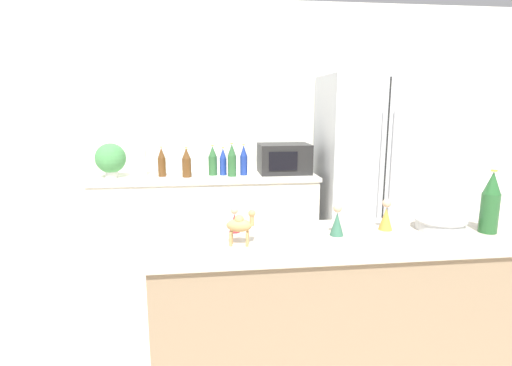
{
  "coord_description": "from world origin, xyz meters",
  "views": [
    {
      "loc": [
        -0.53,
        -1.32,
        1.57
      ],
      "look_at": [
        -0.19,
        1.43,
        1.02
      ],
      "focal_mm": 28.0,
      "sensor_mm": 36.0,
      "label": 1
    }
  ],
  "objects_px": {
    "refrigerator": "(369,173)",
    "camel_figurine": "(240,225)",
    "back_bottle_1": "(244,160)",
    "wine_bottle": "(490,203)",
    "potted_plant": "(111,159)",
    "back_bottle_2": "(162,162)",
    "wise_man_figurine_purple": "(386,217)",
    "paper_towel_roll": "(140,161)",
    "back_bottle_3": "(187,163)",
    "back_bottle_5": "(187,163)",
    "fruit_bowl": "(440,223)",
    "wise_man_figurine_blue": "(337,222)",
    "back_bottle_6": "(232,160)",
    "back_bottle_0": "(213,161)",
    "microwave": "(284,159)",
    "wise_man_figurine_crimson": "(235,221)",
    "back_bottle_4": "(223,162)"
  },
  "relations": [
    {
      "from": "refrigerator",
      "to": "camel_figurine",
      "type": "bearing_deg",
      "value": -126.21
    },
    {
      "from": "back_bottle_1",
      "to": "wine_bottle",
      "type": "height_order",
      "value": "wine_bottle"
    },
    {
      "from": "potted_plant",
      "to": "back_bottle_2",
      "type": "distance_m",
      "value": 0.45
    },
    {
      "from": "potted_plant",
      "to": "wise_man_figurine_purple",
      "type": "distance_m",
      "value": 2.54
    },
    {
      "from": "paper_towel_roll",
      "to": "potted_plant",
      "type": "bearing_deg",
      "value": -166.33
    },
    {
      "from": "back_bottle_3",
      "to": "back_bottle_5",
      "type": "bearing_deg",
      "value": 91.82
    },
    {
      "from": "potted_plant",
      "to": "back_bottle_3",
      "type": "distance_m",
      "value": 0.68
    },
    {
      "from": "fruit_bowl",
      "to": "wise_man_figurine_blue",
      "type": "height_order",
      "value": "wise_man_figurine_blue"
    },
    {
      "from": "back_bottle_2",
      "to": "wine_bottle",
      "type": "height_order",
      "value": "wine_bottle"
    },
    {
      "from": "back_bottle_5",
      "to": "wise_man_figurine_purple",
      "type": "height_order",
      "value": "back_bottle_5"
    },
    {
      "from": "back_bottle_2",
      "to": "back_bottle_6",
      "type": "xyz_separation_m",
      "value": [
        0.64,
        -0.07,
        0.02
      ]
    },
    {
      "from": "back_bottle_6",
      "to": "fruit_bowl",
      "type": "xyz_separation_m",
      "value": [
        0.95,
        -1.79,
        -0.09
      ]
    },
    {
      "from": "paper_towel_roll",
      "to": "camel_figurine",
      "type": "bearing_deg",
      "value": -69.49
    },
    {
      "from": "back_bottle_0",
      "to": "back_bottle_3",
      "type": "height_order",
      "value": "back_bottle_0"
    },
    {
      "from": "back_bottle_6",
      "to": "refrigerator",
      "type": "bearing_deg",
      "value": 1.43
    },
    {
      "from": "potted_plant",
      "to": "paper_towel_roll",
      "type": "height_order",
      "value": "potted_plant"
    },
    {
      "from": "microwave",
      "to": "back_bottle_2",
      "type": "xyz_separation_m",
      "value": [
        -1.15,
        -0.04,
        -0.01
      ]
    },
    {
      "from": "camel_figurine",
      "to": "back_bottle_0",
      "type": "bearing_deg",
      "value": 92.71
    },
    {
      "from": "back_bottle_1",
      "to": "back_bottle_3",
      "type": "relative_size",
      "value": 1.06
    },
    {
      "from": "back_bottle_1",
      "to": "wise_man_figurine_crimson",
      "type": "height_order",
      "value": "back_bottle_1"
    },
    {
      "from": "back_bottle_0",
      "to": "potted_plant",
      "type": "bearing_deg",
      "value": -178.96
    },
    {
      "from": "fruit_bowl",
      "to": "back_bottle_6",
      "type": "bearing_deg",
      "value": 117.91
    },
    {
      "from": "paper_towel_roll",
      "to": "fruit_bowl",
      "type": "bearing_deg",
      "value": -47.03
    },
    {
      "from": "fruit_bowl",
      "to": "wise_man_figurine_crimson",
      "type": "xyz_separation_m",
      "value": [
        -1.04,
        0.09,
        0.02
      ]
    },
    {
      "from": "back_bottle_0",
      "to": "back_bottle_2",
      "type": "xyz_separation_m",
      "value": [
        -0.46,
        -0.01,
        -0.0
      ]
    },
    {
      "from": "back_bottle_0",
      "to": "back_bottle_4",
      "type": "height_order",
      "value": "back_bottle_0"
    },
    {
      "from": "back_bottle_6",
      "to": "back_bottle_5",
      "type": "bearing_deg",
      "value": 162.41
    },
    {
      "from": "back_bottle_0",
      "to": "back_bottle_5",
      "type": "distance_m",
      "value": 0.25
    },
    {
      "from": "back_bottle_6",
      "to": "wine_bottle",
      "type": "xyz_separation_m",
      "value": [
        1.16,
        -1.86,
        0.03
      ]
    },
    {
      "from": "fruit_bowl",
      "to": "wise_man_figurine_blue",
      "type": "relative_size",
      "value": 1.62
    },
    {
      "from": "paper_towel_roll",
      "to": "back_bottle_3",
      "type": "height_order",
      "value": "paper_towel_roll"
    },
    {
      "from": "microwave",
      "to": "back_bottle_5",
      "type": "height_order",
      "value": "microwave"
    },
    {
      "from": "back_bottle_0",
      "to": "back_bottle_1",
      "type": "bearing_deg",
      "value": -5.75
    },
    {
      "from": "microwave",
      "to": "back_bottle_3",
      "type": "height_order",
      "value": "microwave"
    },
    {
      "from": "refrigerator",
      "to": "back_bottle_6",
      "type": "xyz_separation_m",
      "value": [
        -1.33,
        -0.03,
        0.15
      ]
    },
    {
      "from": "paper_towel_roll",
      "to": "back_bottle_5",
      "type": "height_order",
      "value": "paper_towel_roll"
    },
    {
      "from": "back_bottle_0",
      "to": "refrigerator",
      "type": "bearing_deg",
      "value": -1.86
    },
    {
      "from": "back_bottle_6",
      "to": "wise_man_figurine_purple",
      "type": "relative_size",
      "value": 1.91
    },
    {
      "from": "back_bottle_0",
      "to": "back_bottle_2",
      "type": "distance_m",
      "value": 0.46
    },
    {
      "from": "back_bottle_5",
      "to": "wise_man_figurine_crimson",
      "type": "height_order",
      "value": "back_bottle_5"
    },
    {
      "from": "wise_man_figurine_purple",
      "to": "microwave",
      "type": "bearing_deg",
      "value": 95.02
    },
    {
      "from": "refrigerator",
      "to": "back_bottle_5",
      "type": "bearing_deg",
      "value": 176.78
    },
    {
      "from": "microwave",
      "to": "back_bottle_3",
      "type": "distance_m",
      "value": 0.93
    },
    {
      "from": "wise_man_figurine_purple",
      "to": "back_bottle_5",
      "type": "bearing_deg",
      "value": 119.88
    },
    {
      "from": "back_bottle_1",
      "to": "camel_figurine",
      "type": "bearing_deg",
      "value": -95.67
    },
    {
      "from": "refrigerator",
      "to": "back_bottle_5",
      "type": "height_order",
      "value": "refrigerator"
    },
    {
      "from": "back_bottle_5",
      "to": "wise_man_figurine_crimson",
      "type": "distance_m",
      "value": 1.87
    },
    {
      "from": "back_bottle_5",
      "to": "wise_man_figurine_blue",
      "type": "relative_size",
      "value": 1.53
    },
    {
      "from": "camel_figurine",
      "to": "potted_plant",
      "type": "bearing_deg",
      "value": 117.13
    },
    {
      "from": "back_bottle_0",
      "to": "wise_man_figurine_blue",
      "type": "relative_size",
      "value": 1.78
    }
  ]
}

